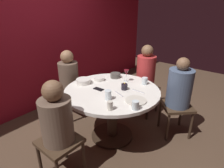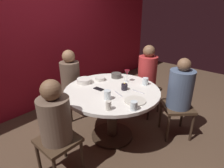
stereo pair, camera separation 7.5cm
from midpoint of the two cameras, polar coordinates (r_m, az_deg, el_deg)
The scene contains 20 objects.
ground_plane at distance 2.89m, azimuth 0.77°, elevation -15.32°, with size 8.00×8.00×0.00m, color #4C3828.
back_wall at distance 3.57m, azimuth -19.66°, elevation 13.79°, with size 6.00×0.10×2.60m, color maroon.
dining_table at distance 2.57m, azimuth 0.84°, elevation -5.05°, with size 1.27×1.27×0.75m.
seated_diner_left at distance 2.02m, azimuth -15.81°, elevation -10.34°, with size 0.40×0.40×1.15m.
seated_diner_back at distance 3.13m, azimuth -11.83°, elevation 2.31°, with size 0.40×0.40×1.14m.
seated_diner_right at distance 3.17m, azimuth 11.30°, elevation 3.14°, with size 0.40×0.40×1.21m.
seated_diner_front_right at distance 2.74m, azimuth 20.69°, elevation -1.72°, with size 0.57×0.57×1.16m.
candle_holder at distance 2.49m, azimuth 4.65°, elevation -0.87°, with size 0.08×0.08×0.10m.
wine_glass at distance 2.72m, azimuth 5.35°, elevation 3.28°, with size 0.08×0.08×0.18m.
dinner_plate at distance 2.22m, azimuth 7.95°, elevation -5.07°, with size 0.25×0.25×0.01m, color beige.
cell_phone at distance 2.51m, azimuth -3.21°, elevation -1.49°, with size 0.07×0.14×0.01m, color black.
bowl_serving_large at distance 2.89m, azimuth 2.09°, elevation 2.60°, with size 0.16×0.16×0.07m, color #4C4742.
bowl_salad_center at distance 2.80m, azimuth -2.88°, elevation 1.63°, with size 0.15×0.15×0.05m, color silver.
bowl_small_white at distance 2.72m, azimuth -7.60°, elevation 0.97°, with size 0.21×0.21×0.07m, color silver.
cup_near_candle at distance 2.02m, azimuth 0.02°, elevation -6.53°, with size 0.06×0.06×0.10m, color beige.
cup_by_left_diner at distance 2.03m, azimuth 7.70°, elevation -6.51°, with size 0.08×0.08×0.10m, color silver.
cup_by_right_diner at distance 2.67m, azimuth 10.82°, elevation 0.79°, with size 0.08×0.08×0.10m, color silver.
cup_center_front at distance 2.22m, azimuth -0.44°, elevation -3.34°, with size 0.08×0.08×0.12m, color silver.
fork_near_plate at distance 2.37m, azimuth 2.91°, elevation -3.00°, with size 0.02×0.18×0.01m, color #B7B7BC.
knife_near_plate at distance 2.46m, azimuth 8.79°, elevation -2.27°, with size 0.02×0.18×0.01m, color #B7B7BC.
Camera 2 is at (-1.70, -1.50, 1.79)m, focal length 30.20 mm.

